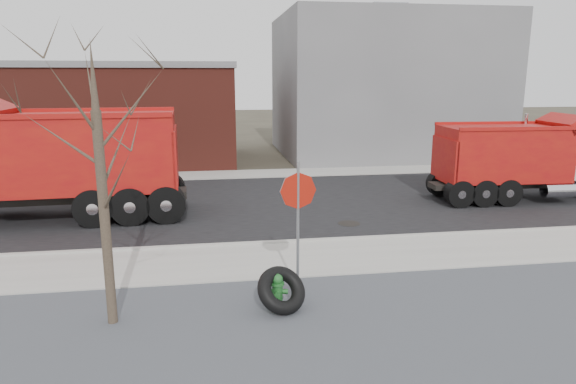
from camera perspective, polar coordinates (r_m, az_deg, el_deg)
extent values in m
plane|color=#383328|center=(12.83, -2.46, -8.14)|extent=(120.00, 120.00, 0.00)
cube|color=slate|center=(9.66, -0.09, -15.41)|extent=(60.00, 5.00, 0.03)
cube|color=#9E9B93|center=(13.05, -2.58, -7.63)|extent=(60.00, 2.50, 0.06)
cube|color=#9E9B93|center=(14.27, -3.15, -5.73)|extent=(60.00, 0.15, 0.11)
cube|color=black|center=(18.83, -4.57, -1.31)|extent=(60.00, 9.40, 0.02)
cube|color=#9E9B93|center=(24.38, -5.57, 1.96)|extent=(60.00, 2.00, 0.06)
cube|color=gray|center=(31.64, 10.45, 11.52)|extent=(12.00, 10.00, 8.00)
cube|color=maroon|center=(30.28, -25.68, 7.59)|extent=(20.00, 8.00, 5.00)
cube|color=gray|center=(30.21, -26.18, 12.59)|extent=(20.20, 8.20, 0.30)
cylinder|color=#382D23|center=(9.86, -19.68, -3.15)|extent=(0.18, 0.18, 4.00)
cone|color=#382D23|center=(9.52, -20.87, 12.09)|extent=(0.14, 0.14, 1.20)
cylinder|color=#266426|center=(10.56, -1.17, -12.75)|extent=(0.40, 0.40, 0.05)
cylinder|color=#266426|center=(10.45, -1.18, -11.39)|extent=(0.21, 0.21, 0.55)
cylinder|color=#266426|center=(10.35, -1.19, -10.14)|extent=(0.27, 0.27, 0.05)
sphere|color=#266426|center=(10.31, -1.19, -9.68)|extent=(0.22, 0.22, 0.22)
cylinder|color=#266426|center=(10.28, -1.19, -9.20)|extent=(0.05, 0.05, 0.05)
cylinder|color=#266426|center=(10.42, -2.05, -10.97)|extent=(0.13, 0.12, 0.10)
cylinder|color=#266426|center=(10.41, -0.31, -10.99)|extent=(0.13, 0.12, 0.10)
cylinder|color=#266426|center=(10.28, -1.22, -11.42)|extent=(0.15, 0.13, 0.14)
torus|color=black|center=(10.31, -0.73, -10.86)|extent=(1.27, 1.21, 0.94)
cylinder|color=gray|center=(10.81, 1.11, -4.10)|extent=(0.06, 0.06, 2.88)
cylinder|color=#AB180C|center=(10.60, 1.12, 0.16)|extent=(0.78, 0.14, 0.78)
cube|color=black|center=(21.36, 25.16, 0.84)|extent=(7.63, 1.08, 0.20)
cube|color=silver|center=(21.73, 27.69, 3.72)|extent=(1.50, 2.10, 1.60)
cube|color=#A4180E|center=(20.59, 22.72, 4.02)|extent=(4.53, 2.31, 1.96)
cylinder|color=silver|center=(21.93, 24.73, 5.14)|extent=(0.13, 0.13, 2.13)
cylinder|color=black|center=(21.06, 18.77, 0.94)|extent=(0.99, 0.31, 0.98)
cylinder|color=black|center=(19.57, 20.86, -0.08)|extent=(0.99, 0.31, 0.98)
cube|color=black|center=(18.26, -25.35, -0.67)|extent=(8.97, 1.35, 0.24)
cube|color=#A4180E|center=(17.70, -21.34, 4.20)|extent=(5.58, 2.87, 2.41)
cylinder|color=black|center=(16.78, -17.09, -1.44)|extent=(1.22, 0.38, 1.20)
cylinder|color=black|center=(18.82, -16.49, 0.10)|extent=(1.22, 0.38, 1.20)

